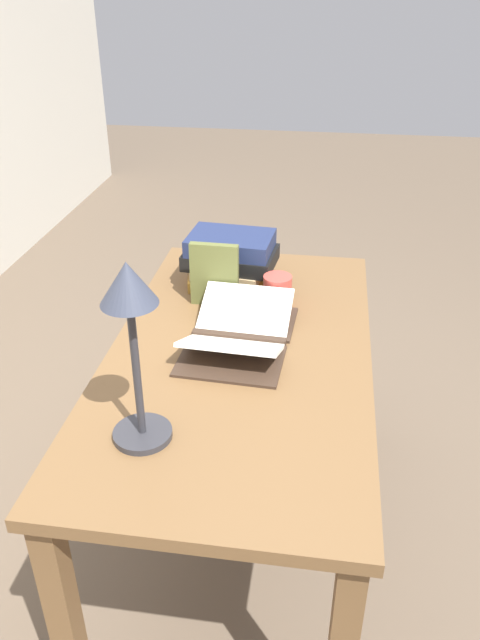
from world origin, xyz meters
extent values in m
plane|color=brown|center=(0.00, 0.00, 0.00)|extent=(12.00, 12.00, 0.00)
cube|color=brown|center=(0.00, 0.00, 0.74)|extent=(1.37, 0.73, 0.03)
cube|color=brown|center=(0.64, -0.32, 0.36)|extent=(0.06, 0.06, 0.73)
cube|color=brown|center=(-0.64, 0.32, 0.36)|extent=(0.06, 0.06, 0.73)
cube|color=brown|center=(0.64, 0.32, 0.36)|extent=(0.06, 0.06, 0.73)
cube|color=#38281E|center=(0.05, 0.01, 0.77)|extent=(0.04, 0.28, 0.02)
cube|color=#38281E|center=(-0.07, 0.02, 0.77)|extent=(0.22, 0.30, 0.01)
cube|color=#38281E|center=(0.16, 0.00, 0.77)|extent=(0.22, 0.30, 0.01)
cube|color=white|center=(-0.05, 0.02, 0.81)|extent=(0.20, 0.28, 0.09)
cube|color=white|center=(0.15, 0.01, 0.81)|extent=(0.20, 0.28, 0.09)
cube|color=#BC8933|center=(0.42, 0.09, 0.78)|extent=(0.21, 0.32, 0.04)
cube|color=tan|center=(0.42, 0.09, 0.81)|extent=(0.24, 0.25, 0.03)
cube|color=black|center=(0.42, 0.09, 0.85)|extent=(0.23, 0.32, 0.05)
cube|color=#1E284C|center=(0.42, 0.09, 0.91)|extent=(0.22, 0.29, 0.06)
cube|color=brown|center=(0.26, 0.12, 0.86)|extent=(0.03, 0.15, 0.21)
cylinder|color=#2D2D33|center=(-0.40, 0.17, 0.77)|extent=(0.14, 0.14, 0.02)
cylinder|color=#2D2D33|center=(-0.40, 0.17, 0.94)|extent=(0.02, 0.02, 0.33)
cone|color=#333847|center=(-0.40, 0.17, 1.16)|extent=(0.12, 0.12, 0.09)
cylinder|color=#B74238|center=(0.28, -0.08, 0.81)|extent=(0.09, 0.09, 0.10)
torus|color=#B74238|center=(0.32, -0.10, 0.81)|extent=(0.05, 0.03, 0.05)
camera|label=1|loc=(-1.47, -0.22, 1.71)|focal=35.00mm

